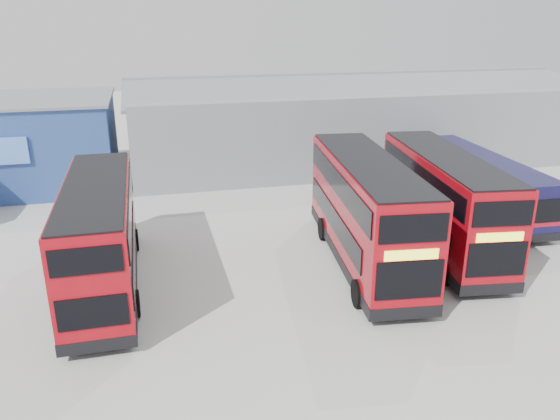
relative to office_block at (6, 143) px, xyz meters
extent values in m
plane|color=#A5A5A0|center=(14.00, -17.99, -2.58)|extent=(120.00, 120.00, 0.00)
cube|color=navy|center=(0.00, 0.01, -0.08)|extent=(12.00, 8.00, 5.00)
cube|color=gray|center=(22.00, 2.01, -0.08)|extent=(30.00, 12.00, 5.00)
cube|color=slate|center=(22.00, -0.79, 2.67)|extent=(30.50, 6.33, 1.29)
cube|color=slate|center=(22.00, 4.80, 2.67)|extent=(30.50, 6.33, 1.29)
cube|color=#A20913|center=(6.09, -14.76, -0.45)|extent=(2.31, 9.45, 3.64)
cube|color=black|center=(6.09, -14.76, -2.09)|extent=(2.35, 9.49, 0.40)
cube|color=black|center=(7.23, -15.12, -0.87)|extent=(0.10, 8.00, 0.85)
cube|color=black|center=(4.95, -15.13, -0.87)|extent=(0.10, 8.00, 0.85)
cube|color=black|center=(7.23, -14.76, 0.65)|extent=(0.11, 8.89, 0.85)
cube|color=black|center=(4.95, -14.77, 0.65)|extent=(0.11, 8.89, 0.85)
cube|color=black|center=(6.05, -10.03, -0.96)|extent=(2.02, 0.06, 1.21)
cube|color=black|center=(6.05, -10.03, 0.65)|extent=(2.02, 0.06, 0.85)
cube|color=yellow|center=(6.05, -10.02, -0.15)|extent=(1.62, 0.05, 0.31)
cube|color=black|center=(6.12, -19.50, -0.96)|extent=(1.98, 0.06, 0.99)
cube|color=black|center=(6.12, -19.50, 0.65)|extent=(1.98, 0.06, 0.81)
cube|color=black|center=(6.09, -14.76, 1.39)|extent=(2.18, 9.31, 0.09)
cylinder|color=black|center=(7.14, -11.48, -2.11)|extent=(0.29, 0.94, 0.93)
cylinder|color=black|center=(4.99, -11.49, -2.11)|extent=(0.29, 0.94, 0.93)
cylinder|color=black|center=(7.18, -17.14, -2.11)|extent=(0.29, 0.94, 0.93)
cylinder|color=black|center=(5.03, -17.15, -2.11)|extent=(0.29, 0.94, 0.93)
cube|color=#A20913|center=(16.25, -14.94, -0.28)|extent=(3.54, 10.35, 3.91)
cube|color=black|center=(16.25, -14.94, -2.05)|extent=(3.59, 10.40, 0.43)
cube|color=black|center=(15.08, -14.42, -0.74)|extent=(1.02, 8.55, 0.92)
cube|color=black|center=(17.51, -14.70, -0.74)|extent=(1.02, 8.55, 0.92)
cube|color=black|center=(15.03, -14.80, 0.90)|extent=(1.13, 9.51, 0.92)
cube|color=black|center=(17.47, -15.08, 0.90)|extent=(1.13, 9.51, 0.92)
cube|color=black|center=(15.68, -20.00, -0.84)|extent=(2.17, 0.29, 1.30)
cube|color=black|center=(15.68, -20.00, 0.90)|extent=(2.17, 0.29, 0.92)
cube|color=yellow|center=(15.68, -20.01, 0.03)|extent=(1.73, 0.23, 0.34)
cube|color=black|center=(16.82, -9.88, -0.84)|extent=(2.12, 0.29, 1.06)
cube|color=black|center=(16.82, -9.88, 0.90)|extent=(2.12, 0.29, 0.87)
cube|color=black|center=(16.25, -14.94, 1.69)|extent=(3.38, 10.19, 0.10)
cylinder|color=black|center=(14.70, -18.32, -2.08)|extent=(0.42, 1.03, 1.00)
cylinder|color=black|center=(17.01, -18.58, -2.08)|extent=(0.42, 1.03, 1.00)
cylinder|color=black|center=(15.39, -12.27, -2.08)|extent=(0.42, 1.03, 1.00)
cylinder|color=black|center=(17.69, -12.53, -2.08)|extent=(0.42, 1.03, 1.00)
cube|color=#A20913|center=(19.99, -14.33, -0.37)|extent=(3.56, 9.99, 3.77)
cube|color=black|center=(19.99, -14.33, -2.07)|extent=(3.61, 10.03, 0.42)
cube|color=black|center=(18.86, -13.81, -0.81)|extent=(1.11, 8.22, 0.88)
cube|color=black|center=(21.21, -14.12, -0.81)|extent=(1.11, 8.22, 0.88)
cube|color=black|center=(18.81, -14.18, 0.77)|extent=(1.23, 9.14, 0.88)
cube|color=black|center=(21.16, -14.49, 0.77)|extent=(1.23, 9.14, 0.88)
cube|color=black|center=(19.36, -19.19, -0.91)|extent=(2.08, 0.32, 1.26)
cube|color=black|center=(19.36, -19.19, 0.77)|extent=(2.08, 0.32, 0.88)
cube|color=yellow|center=(19.35, -19.20, -0.07)|extent=(1.67, 0.25, 0.33)
cube|color=black|center=(20.62, -9.47, -0.91)|extent=(2.04, 0.31, 1.02)
cube|color=black|center=(20.62, -9.47, 0.77)|extent=(2.04, 0.31, 0.84)
cube|color=black|center=(19.99, -14.33, 1.53)|extent=(3.41, 9.83, 0.09)
cylinder|color=black|center=(18.44, -17.56, -2.10)|extent=(0.42, 1.00, 0.97)
cylinder|color=black|center=(20.66, -17.84, -2.10)|extent=(0.42, 1.00, 0.97)
cylinder|color=black|center=(19.20, -11.75, -2.10)|extent=(0.42, 1.00, 0.97)
cylinder|color=black|center=(21.41, -12.03, -2.10)|extent=(0.42, 1.00, 0.97)
cube|color=#0C0F38|center=(24.35, -10.34, -1.00)|extent=(2.88, 10.48, 2.50)
cube|color=black|center=(24.35, -10.34, -2.08)|extent=(2.92, 10.52, 0.38)
cube|color=#A40C21|center=(24.35, -10.34, -1.45)|extent=(2.91, 10.51, 0.24)
cube|color=black|center=(25.54, -10.68, -0.60)|extent=(0.49, 8.66, 0.90)
cube|color=black|center=(23.14, -10.56, -0.60)|extent=(0.49, 8.66, 0.90)
cube|color=black|center=(24.62, -5.14, -0.84)|extent=(2.12, 0.16, 1.23)
cube|color=black|center=(24.09, -15.53, -0.84)|extent=(2.07, 0.15, 1.04)
cylinder|color=black|center=(25.67, -6.72, -2.09)|extent=(0.35, 0.99, 0.98)
cylinder|color=black|center=(23.41, -6.61, -2.09)|extent=(0.35, 0.99, 0.98)
cylinder|color=black|center=(25.34, -13.31, -2.09)|extent=(0.35, 0.99, 0.98)
cylinder|color=black|center=(23.08, -13.20, -2.09)|extent=(0.35, 0.99, 0.98)
camera|label=1|loc=(8.07, -33.97, 7.04)|focal=35.00mm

